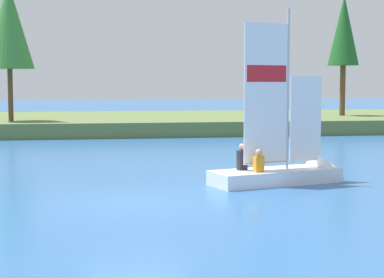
% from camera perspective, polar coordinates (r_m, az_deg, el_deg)
% --- Properties ---
extents(ground_plane, '(200.00, 200.00, 0.00)m').
position_cam_1_polar(ground_plane, '(16.85, -4.85, -5.64)').
color(ground_plane, '#2D609E').
extents(shore_bank, '(80.00, 14.64, 0.86)m').
position_cam_1_polar(shore_bank, '(43.07, -7.44, 1.43)').
color(shore_bank, '#5B703D').
rests_on(shore_bank, ground).
extents(shoreline_tree_left, '(2.79, 2.79, 7.97)m').
position_cam_1_polar(shoreline_tree_left, '(38.84, -15.82, 9.60)').
color(shoreline_tree_left, brown).
rests_on(shoreline_tree_left, shore_bank).
extents(shoreline_tree_midleft, '(2.06, 2.06, 8.00)m').
position_cam_1_polar(shoreline_tree_midleft, '(44.86, 13.20, 9.18)').
color(shoreline_tree_midleft, brown).
rests_on(shoreline_tree_midleft, shore_bank).
extents(sailboat, '(4.78, 2.56, 5.73)m').
position_cam_1_polar(sailboat, '(20.48, 9.03, -2.61)').
color(sailboat, white).
rests_on(sailboat, ground).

